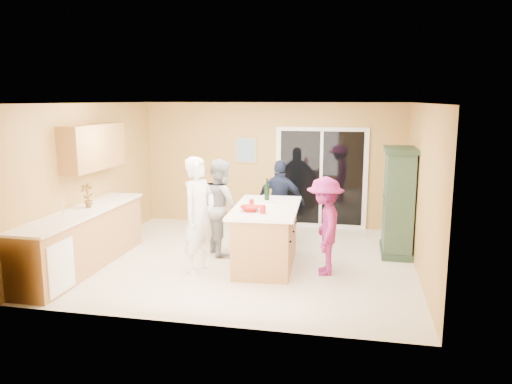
% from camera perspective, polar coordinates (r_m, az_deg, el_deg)
% --- Properties ---
extents(floor, '(5.50, 5.50, 0.00)m').
position_cam_1_polar(floor, '(8.47, -1.14, -7.76)').
color(floor, white).
rests_on(floor, ground).
extents(ceiling, '(5.50, 5.00, 0.10)m').
position_cam_1_polar(ceiling, '(8.04, -1.21, 10.12)').
color(ceiling, silver).
rests_on(ceiling, wall_back).
extents(wall_back, '(5.50, 0.10, 2.60)m').
position_cam_1_polar(wall_back, '(10.58, 1.81, 3.15)').
color(wall_back, '#E1B75D').
rests_on(wall_back, ground).
extents(wall_front, '(5.50, 0.10, 2.60)m').
position_cam_1_polar(wall_front, '(5.79, -6.64, -3.09)').
color(wall_front, '#E1B75D').
rests_on(wall_front, ground).
extents(wall_left, '(0.10, 5.00, 2.60)m').
position_cam_1_polar(wall_left, '(9.15, -18.22, 1.48)').
color(wall_left, '#E1B75D').
rests_on(wall_left, ground).
extents(wall_right, '(0.10, 5.00, 2.60)m').
position_cam_1_polar(wall_right, '(8.02, 18.37, 0.25)').
color(wall_right, '#E1B75D').
rests_on(wall_right, ground).
extents(left_cabinet_run, '(0.65, 3.05, 1.24)m').
position_cam_1_polar(left_cabinet_run, '(8.29, -19.65, -5.44)').
color(left_cabinet_run, '#B47C46').
rests_on(left_cabinet_run, floor).
extents(upper_cabinets, '(0.35, 1.60, 0.75)m').
position_cam_1_polar(upper_cabinets, '(8.83, -18.08, 4.93)').
color(upper_cabinets, '#B47C46').
rests_on(upper_cabinets, wall_left).
extents(sliding_door, '(1.90, 0.07, 2.10)m').
position_cam_1_polar(sliding_door, '(10.46, 7.45, 1.60)').
color(sliding_door, silver).
rests_on(sliding_door, floor).
extents(framed_picture, '(0.46, 0.04, 0.56)m').
position_cam_1_polar(framed_picture, '(10.63, -1.13, 4.82)').
color(framed_picture, tan).
rests_on(framed_picture, wall_back).
extents(kitchen_island, '(1.11, 1.91, 0.98)m').
position_cam_1_polar(kitchen_island, '(8.07, 1.16, -5.28)').
color(kitchen_island, '#B47C46').
rests_on(kitchen_island, floor).
extents(green_hutch, '(0.53, 1.01, 1.86)m').
position_cam_1_polar(green_hutch, '(8.92, 15.93, -1.22)').
color(green_hutch, '#243A28').
rests_on(green_hutch, floor).
extents(woman_white, '(0.64, 0.77, 1.81)m').
position_cam_1_polar(woman_white, '(7.73, -6.53, -2.65)').
color(woman_white, white).
rests_on(woman_white, floor).
extents(woman_grey, '(0.98, 1.02, 1.66)m').
position_cam_1_polar(woman_grey, '(8.68, -4.01, -1.65)').
color(woman_grey, '#ADADAF').
rests_on(woman_grey, floor).
extents(woman_navy, '(0.95, 0.46, 1.56)m').
position_cam_1_polar(woman_navy, '(9.28, 2.80, -1.15)').
color(woman_navy, '#1B273C').
rests_on(woman_navy, floor).
extents(woman_magenta, '(0.67, 1.03, 1.51)m').
position_cam_1_polar(woman_magenta, '(7.70, 7.86, -3.87)').
color(woman_magenta, '#9B2169').
rests_on(woman_magenta, floor).
extents(serving_bowl, '(0.30, 0.30, 0.07)m').
position_cam_1_polar(serving_bowl, '(7.63, -0.65, -1.88)').
color(serving_bowl, '#A71812').
rests_on(serving_bowl, kitchen_island).
extents(tulip_vase, '(0.23, 0.17, 0.41)m').
position_cam_1_polar(tulip_vase, '(8.44, -18.70, -0.36)').
color(tulip_vase, '#A92210').
rests_on(tulip_vase, left_cabinet_run).
extents(tumbler_near, '(0.09, 0.09, 0.12)m').
position_cam_1_polar(tumbler_near, '(7.45, 0.79, -2.00)').
color(tumbler_near, '#A71812').
rests_on(tumbler_near, kitchen_island).
extents(tumbler_far, '(0.09, 0.09, 0.11)m').
position_cam_1_polar(tumbler_far, '(7.98, -0.51, -1.21)').
color(tumbler_far, '#A71812').
rests_on(tumbler_far, kitchen_island).
extents(wine_bottle, '(0.09, 0.09, 0.37)m').
position_cam_1_polar(wine_bottle, '(8.44, 1.25, 0.06)').
color(wine_bottle, black).
rests_on(wine_bottle, kitchen_island).
extents(white_plate, '(0.28, 0.28, 0.02)m').
position_cam_1_polar(white_plate, '(8.21, 1.61, -1.20)').
color(white_plate, silver).
rests_on(white_plate, kitchen_island).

